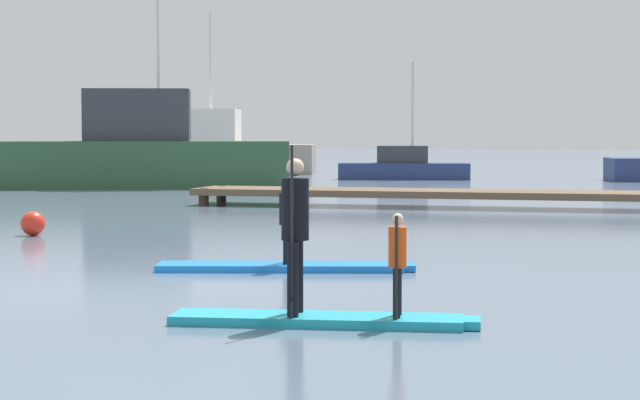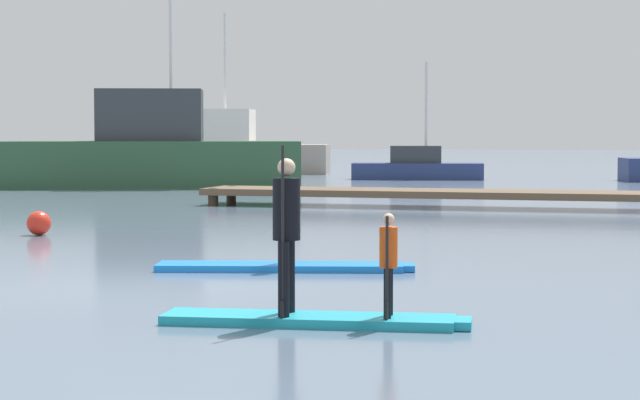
# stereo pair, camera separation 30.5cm
# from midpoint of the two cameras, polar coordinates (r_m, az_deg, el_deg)

# --- Properties ---
(ground_plane) EXTENTS (240.00, 240.00, 0.00)m
(ground_plane) POSITION_cam_midpoint_polar(r_m,az_deg,el_deg) (15.65, -7.64, -4.12)
(ground_plane) COLOR slate
(paddleboard_near) EXTENTS (3.79, 1.57, 0.10)m
(paddleboard_near) POSITION_cam_midpoint_polar(r_m,az_deg,el_deg) (17.26, -1.19, -3.23)
(paddleboard_near) COLOR blue
(paddleboard_near) RESTS_ON ground
(paddler_child_solo) EXTENTS (0.25, 0.40, 1.23)m
(paddler_child_solo) POSITION_cam_midpoint_polar(r_m,az_deg,el_deg) (17.20, -1.14, -0.85)
(paddler_child_solo) COLOR black
(paddler_child_solo) RESTS_ON paddleboard_near
(paddleboard_far) EXTENTS (3.27, 1.02, 0.10)m
(paddleboard_far) POSITION_cam_midpoint_polar(r_m,az_deg,el_deg) (12.43, 0.47, -5.79)
(paddleboard_far) COLOR #1E9EB2
(paddleboard_far) RESTS_ON ground
(paddler_adult) EXTENTS (0.32, 0.51, 1.78)m
(paddler_adult) POSITION_cam_midpoint_polar(r_m,az_deg,el_deg) (12.35, -0.92, -1.21)
(paddler_adult) COLOR black
(paddler_adult) RESTS_ON paddleboard_far
(paddler_child_front) EXTENTS (0.21, 0.38, 1.08)m
(paddler_child_front) POSITION_cam_midpoint_polar(r_m,az_deg,el_deg) (12.25, 4.02, -2.86)
(paddler_child_front) COLOR black
(paddler_child_front) RESTS_ON paddleboard_far
(fishing_boat_white_large) EXTENTS (11.01, 6.39, 7.35)m
(fishing_boat_white_large) POSITION_cam_midpoint_polar(r_m,az_deg,el_deg) (43.25, -7.85, 2.24)
(fishing_boat_white_large) COLOR #2D5638
(fishing_boat_white_large) RESTS_ON ground
(motor_boat_small_navy) EXTENTS (5.71, 2.60, 4.96)m
(motor_boat_small_navy) POSITION_cam_midpoint_polar(r_m,az_deg,el_deg) (50.19, 4.87, 1.58)
(motor_boat_small_navy) COLOR navy
(motor_boat_small_navy) RESTS_ON ground
(trawler_grey_distant) EXTENTS (10.13, 4.58, 7.75)m
(trawler_grey_distant) POSITION_cam_midpoint_polar(r_m,az_deg,el_deg) (57.64, -4.62, 2.48)
(trawler_grey_distant) COLOR #9E9384
(trawler_grey_distant) RESTS_ON ground
(floating_dock) EXTENTS (13.13, 2.04, 0.47)m
(floating_dock) POSITION_cam_midpoint_polar(r_m,az_deg,el_deg) (31.54, 6.29, 0.31)
(floating_dock) COLOR brown
(floating_dock) RESTS_ON ground
(mooring_buoy_mid) EXTENTS (0.47, 0.47, 0.47)m
(mooring_buoy_mid) POSITION_cam_midpoint_polar(r_m,az_deg,el_deg) (23.64, -13.03, -1.09)
(mooring_buoy_mid) COLOR red
(mooring_buoy_mid) RESTS_ON ground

